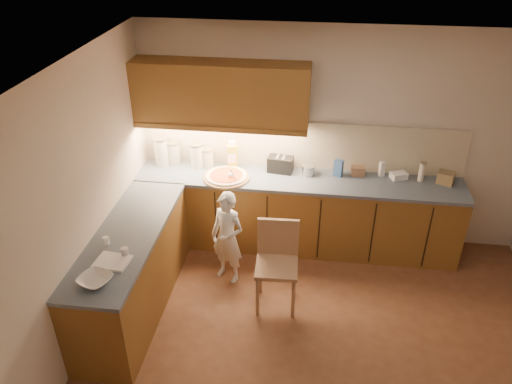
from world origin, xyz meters
TOP-DOWN VIEW (x-y plane):
  - room at (0.00, 0.00)m, footprint 4.54×4.50m
  - l_counter at (-0.92, 1.25)m, footprint 3.77×2.62m
  - backsplash at (-0.38, 1.99)m, footprint 3.75×0.02m
  - upper_cabinets at (-1.27, 1.82)m, footprint 1.95×0.36m
  - pizza_on_board at (-1.19, 1.59)m, footprint 0.54×0.54m
  - child at (-1.08, 0.97)m, footprint 0.47×0.40m
  - wooden_chair at (-0.51, 0.68)m, footprint 0.44×0.44m
  - mixing_bowl at (-1.95, -0.33)m, footprint 0.34×0.34m
  - canister_a at (-2.03, 1.84)m, footprint 0.18×0.18m
  - canister_b at (-1.89, 1.89)m, footprint 0.16×0.16m
  - canister_c at (-1.59, 1.83)m, footprint 0.16×0.16m
  - canister_d at (-1.47, 1.86)m, footprint 0.14×0.14m
  - oil_jug at (-1.17, 1.86)m, footprint 0.14×0.12m
  - toaster at (-0.60, 1.85)m, footprint 0.31×0.20m
  - steel_pot at (-0.27, 1.81)m, footprint 0.16×0.16m
  - blue_box at (0.07, 1.83)m, footprint 0.12×0.10m
  - card_box_a at (0.30, 1.88)m, footprint 0.16×0.12m
  - white_bottle at (0.57, 1.90)m, footprint 0.08×0.08m
  - flat_pack at (0.76, 1.86)m, footprint 0.22×0.19m
  - tall_jar at (1.00, 1.83)m, footprint 0.08×0.08m
  - card_box_b at (1.27, 1.81)m, footprint 0.22×0.20m
  - dough_cloth at (-1.91, -0.05)m, footprint 0.32×0.26m
  - spice_jar_a at (-2.07, 0.20)m, footprint 0.07×0.07m
  - spice_jar_b at (-1.83, 0.05)m, footprint 0.08×0.08m

SIDE VIEW (x-z plane):
  - l_counter at x=-0.92m, z-range 0.00..0.92m
  - child at x=-1.08m, z-range 0.00..1.08m
  - wooden_chair at x=-0.51m, z-range 0.08..1.02m
  - dough_cloth at x=-1.91m, z-range 0.92..0.94m
  - pizza_on_board at x=-1.19m, z-range 0.84..1.05m
  - mixing_bowl at x=-1.95m, z-range 0.92..0.99m
  - flat_pack at x=0.76m, z-range 0.92..0.99m
  - spice_jar_a at x=-2.07m, z-range 0.92..1.00m
  - spice_jar_b at x=-1.83m, z-range 0.92..1.01m
  - card_box_a at x=0.30m, z-range 0.92..1.03m
  - steel_pot at x=-0.27m, z-range 0.92..1.04m
  - card_box_b at x=1.27m, z-range 0.92..1.06m
  - white_bottle at x=0.57m, z-range 0.92..1.09m
  - toaster at x=-0.60m, z-range 0.92..1.11m
  - blue_box at x=0.07m, z-range 0.92..1.12m
  - tall_jar at x=1.00m, z-range 0.92..1.15m
  - canister_d at x=-1.47m, z-range 0.92..1.15m
  - canister_b at x=-1.89m, z-range 0.92..1.20m
  - canister_c at x=-1.59m, z-range 0.92..1.23m
  - oil_jug at x=-1.17m, z-range 0.91..1.25m
  - canister_a at x=-2.03m, z-range 0.92..1.28m
  - backsplash at x=-0.38m, z-range 0.92..1.50m
  - room at x=0.00m, z-range 0.37..2.99m
  - upper_cabinets at x=-1.27m, z-range 1.48..2.21m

